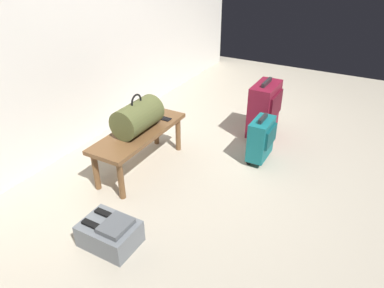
% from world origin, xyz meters
% --- Properties ---
extents(ground_plane, '(6.60, 6.60, 0.00)m').
position_xyz_m(ground_plane, '(0.00, 0.00, 0.00)').
color(ground_plane, '#B2A893').
extents(bench, '(1.00, 0.36, 0.38)m').
position_xyz_m(bench, '(-0.36, 0.77, 0.32)').
color(bench, brown).
rests_on(bench, ground).
extents(duffel_bag_olive, '(0.44, 0.26, 0.34)m').
position_xyz_m(duffel_bag_olive, '(-0.36, 0.77, 0.51)').
color(duffel_bag_olive, '#51562D').
rests_on(duffel_bag_olive, bench).
extents(cell_phone, '(0.07, 0.14, 0.01)m').
position_xyz_m(cell_phone, '(-0.06, 0.71, 0.39)').
color(cell_phone, black).
rests_on(cell_phone, bench).
extents(suitcase_upright_burgundy, '(0.43, 0.24, 0.62)m').
position_xyz_m(suitcase_upright_burgundy, '(0.75, 0.01, 0.32)').
color(suitcase_upright_burgundy, maroon).
rests_on(suitcase_upright_burgundy, ground).
extents(suitcase_small_teal, '(0.32, 0.19, 0.46)m').
position_xyz_m(suitcase_small_teal, '(0.28, -0.13, 0.24)').
color(suitcase_small_teal, '#14666B').
rests_on(suitcase_small_teal, ground).
extents(backpack_grey, '(0.28, 0.38, 0.21)m').
position_xyz_m(backpack_grey, '(-1.23, 0.40, 0.09)').
color(backpack_grey, slate).
rests_on(backpack_grey, ground).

